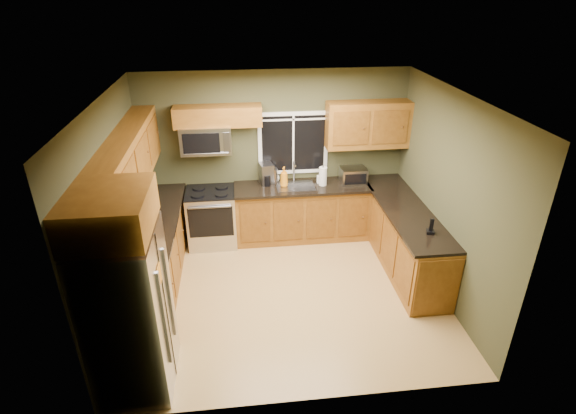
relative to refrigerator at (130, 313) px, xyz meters
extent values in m
plane|color=tan|center=(1.74, 1.30, -0.90)|extent=(4.20, 4.20, 0.00)
plane|color=white|center=(1.74, 1.30, 1.80)|extent=(4.20, 4.20, 0.00)
plane|color=#3C3E25|center=(1.74, 3.10, 0.45)|extent=(4.20, 0.00, 4.20)
plane|color=#3C3E25|center=(1.74, -0.50, 0.45)|extent=(4.20, 0.00, 4.20)
plane|color=#3C3E25|center=(-0.36, 1.30, 0.45)|extent=(0.00, 3.60, 3.60)
plane|color=#3C3E25|center=(3.84, 1.30, 0.45)|extent=(0.00, 3.60, 3.60)
cube|color=white|center=(2.04, 3.09, 0.65)|extent=(1.12, 0.03, 1.02)
cube|color=black|center=(2.04, 3.08, 0.65)|extent=(1.00, 0.01, 0.90)
cube|color=white|center=(2.04, 3.07, 0.65)|extent=(0.03, 0.01, 0.90)
cube|color=white|center=(2.04, 3.07, 1.04)|extent=(1.00, 0.01, 0.03)
cube|color=brown|center=(-0.06, 1.78, -0.45)|extent=(0.60, 2.65, 0.90)
cube|color=black|center=(-0.04, 1.78, 0.02)|extent=(0.65, 2.65, 0.04)
cube|color=brown|center=(2.15, 2.80, -0.45)|extent=(2.17, 0.60, 0.90)
cube|color=black|center=(2.15, 2.78, 0.02)|extent=(2.17, 0.65, 0.04)
cube|color=brown|center=(3.54, 1.85, -0.45)|extent=(0.60, 2.50, 0.90)
cube|color=brown|center=(3.54, 0.59, -0.45)|extent=(0.56, 0.02, 0.82)
cube|color=black|center=(3.51, 1.85, 0.02)|extent=(0.65, 2.50, 0.04)
cube|color=brown|center=(-0.20, 1.78, 0.96)|extent=(0.33, 2.65, 0.72)
cube|color=brown|center=(0.89, 2.94, 1.17)|extent=(1.30, 0.33, 0.30)
cube|color=brown|center=(3.19, 2.94, 0.96)|extent=(1.30, 0.33, 0.72)
cube|color=brown|center=(0.00, 0.00, 1.13)|extent=(0.72, 0.90, 0.38)
cube|color=#B7B7BC|center=(0.00, 0.00, 0.00)|extent=(0.72, 0.90, 1.80)
cube|color=slate|center=(0.37, -0.20, 0.05)|extent=(0.03, 0.04, 1.10)
cube|color=slate|center=(0.37, 0.20, 0.05)|extent=(0.03, 0.04, 1.10)
cube|color=black|center=(0.36, 0.00, 0.00)|extent=(0.01, 0.02, 1.78)
cube|color=orange|center=(0.37, -0.10, 0.50)|extent=(0.01, 0.14, 0.20)
cube|color=#B7B7BC|center=(0.69, 2.78, -0.45)|extent=(0.76, 0.65, 0.90)
cube|color=black|center=(0.69, 2.78, 0.00)|extent=(0.76, 0.64, 0.03)
cube|color=black|center=(0.69, 2.45, -0.35)|extent=(0.68, 0.02, 0.50)
cylinder|color=slate|center=(0.69, 2.43, -0.08)|extent=(0.64, 0.04, 0.04)
cylinder|color=black|center=(0.51, 2.64, 0.03)|extent=(0.20, 0.20, 0.01)
cylinder|color=black|center=(0.87, 2.64, 0.03)|extent=(0.20, 0.20, 0.01)
cylinder|color=black|center=(0.51, 2.92, 0.03)|extent=(0.20, 0.20, 0.01)
cylinder|color=black|center=(0.87, 2.92, 0.03)|extent=(0.20, 0.20, 0.01)
cube|color=#B7B7BC|center=(0.69, 2.91, 0.83)|extent=(0.76, 0.38, 0.42)
cube|color=black|center=(0.63, 2.72, 0.83)|extent=(0.54, 0.01, 0.30)
cube|color=slate|center=(1.00, 2.72, 0.83)|extent=(0.10, 0.01, 0.30)
cylinder|color=slate|center=(0.69, 2.70, 0.67)|extent=(0.66, 0.02, 0.02)
cube|color=slate|center=(2.04, 2.78, 0.03)|extent=(0.60, 0.42, 0.02)
cylinder|color=#B7B7BC|center=(2.04, 2.98, 0.21)|extent=(0.03, 0.03, 0.34)
cylinder|color=#B7B7BC|center=(2.04, 2.90, 0.37)|extent=(0.03, 0.18, 0.03)
cube|color=#B7B7BC|center=(2.98, 2.81, 0.17)|extent=(0.41, 0.31, 0.25)
cube|color=black|center=(2.98, 2.65, 0.17)|extent=(0.35, 0.02, 0.17)
cube|color=slate|center=(1.59, 2.95, 0.21)|extent=(0.24, 0.28, 0.33)
cylinder|color=black|center=(1.59, 2.86, 0.13)|extent=(0.14, 0.14, 0.18)
cylinder|color=#B7B7BC|center=(1.69, 2.95, 0.16)|extent=(0.18, 0.18, 0.24)
cone|color=black|center=(1.69, 2.95, 0.30)|extent=(0.12, 0.12, 0.07)
cylinder|color=white|center=(2.48, 2.78, 0.19)|extent=(0.16, 0.16, 0.30)
cylinder|color=slate|center=(2.48, 2.78, 0.35)|extent=(0.03, 0.03, 0.04)
imported|color=orange|center=(1.86, 2.80, 0.20)|extent=(0.16, 0.16, 0.32)
imported|color=white|center=(2.44, 2.86, 0.13)|extent=(0.09, 0.09, 0.18)
imported|color=white|center=(1.74, 3.00, 0.13)|extent=(0.15, 0.15, 0.17)
cube|color=black|center=(3.58, 1.10, 0.06)|extent=(0.12, 0.12, 0.04)
cube|color=black|center=(3.58, 1.10, 0.17)|extent=(0.06, 0.04, 0.17)
camera|label=1|loc=(1.17, -3.68, 2.97)|focal=28.00mm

